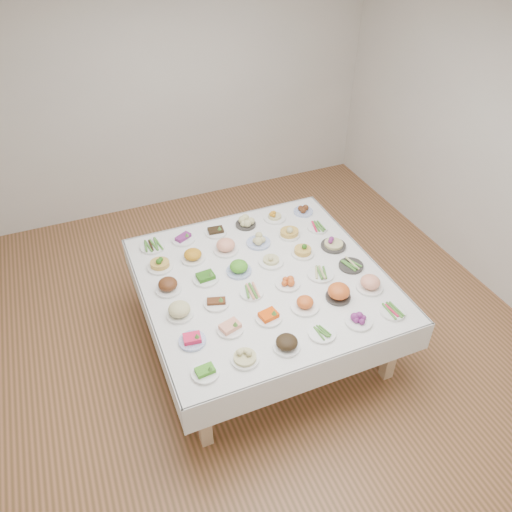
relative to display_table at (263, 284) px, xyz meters
name	(u,v)px	position (x,y,z in m)	size (l,w,h in m)	color
room_envelope	(252,152)	(0.00, 0.23, 1.15)	(5.02, 5.02, 2.81)	#9D6341
display_table	(263,284)	(0.00, 0.00, 0.00)	(2.04, 2.04, 0.75)	white
dish_0	(205,371)	(-0.78, -0.79, 0.10)	(0.20, 0.20, 0.08)	white
dish_1	(245,356)	(-0.48, -0.78, 0.12)	(0.20, 0.20, 0.11)	white
dish_2	(287,342)	(-0.15, -0.79, 0.13)	(0.22, 0.22, 0.12)	white
dish_3	(322,333)	(0.15, -0.77, 0.09)	(0.21, 0.21, 0.05)	white
dish_4	(359,319)	(0.48, -0.78, 0.11)	(0.21, 0.21, 0.09)	white
dish_5	(393,311)	(0.78, -0.79, 0.09)	(0.20, 0.20, 0.05)	white
dish_6	(192,339)	(-0.77, -0.47, 0.10)	(0.20, 0.20, 0.08)	#4C66B2
dish_7	(230,327)	(-0.47, -0.47, 0.11)	(0.20, 0.20, 0.09)	white
dish_8	(269,315)	(-0.15, -0.47, 0.11)	(0.21, 0.21, 0.09)	white
dish_9	(305,303)	(0.17, -0.47, 0.13)	(0.23, 0.23, 0.12)	white
dish_10	(339,293)	(0.47, -0.47, 0.13)	(0.20, 0.20, 0.12)	#2F2C2A
dish_11	(370,282)	(0.77, -0.47, 0.14)	(0.22, 0.22, 0.14)	white
dish_12	(179,310)	(-0.78, -0.16, 0.13)	(0.21, 0.21, 0.13)	white
dish_13	(216,301)	(-0.47, -0.16, 0.10)	(0.20, 0.20, 0.08)	white
dish_14	(252,292)	(-0.17, -0.15, 0.09)	(0.19, 0.19, 0.05)	white
dish_15	(288,282)	(0.16, -0.16, 0.11)	(0.21, 0.21, 0.09)	white
dish_16	(320,273)	(0.47, -0.16, 0.10)	(0.25, 0.23, 0.06)	white
dish_17	(351,265)	(0.78, -0.17, 0.10)	(0.23, 0.21, 0.05)	#2F2C2A
dish_18	(168,284)	(-0.79, 0.16, 0.13)	(0.22, 0.22, 0.13)	white
dish_19	(206,276)	(-0.46, 0.16, 0.12)	(0.22, 0.22, 0.10)	white
dish_20	(239,267)	(-0.16, 0.15, 0.13)	(0.22, 0.22, 0.12)	#4C66B2
dish_21	(271,258)	(0.15, 0.16, 0.13)	(0.22, 0.22, 0.12)	white
dish_22	(303,249)	(0.46, 0.16, 0.13)	(0.20, 0.20, 0.13)	white
dish_23	(334,242)	(0.78, 0.15, 0.13)	(0.23, 0.23, 0.13)	#2F2C2A
dish_24	(160,263)	(-0.78, 0.47, 0.13)	(0.23, 0.23, 0.13)	white
dish_25	(193,255)	(-0.48, 0.47, 0.13)	(0.21, 0.21, 0.12)	white
dish_26	(226,246)	(-0.16, 0.48, 0.13)	(0.23, 0.23, 0.12)	white
dish_27	(258,240)	(0.16, 0.46, 0.12)	(0.22, 0.22, 0.10)	#4C66B2
dish_28	(289,231)	(0.47, 0.46, 0.13)	(0.20, 0.20, 0.13)	white
dish_29	(318,227)	(0.78, 0.46, 0.09)	(0.20, 0.20, 0.05)	white
dish_30	(152,246)	(-0.78, 0.78, 0.10)	(0.22, 0.22, 0.06)	white
dish_31	(183,238)	(-0.48, 0.78, 0.10)	(0.22, 0.22, 0.09)	white
dish_32	(216,231)	(-0.16, 0.77, 0.10)	(0.21, 0.21, 0.08)	white
dish_33	(246,222)	(0.16, 0.79, 0.11)	(0.20, 0.20, 0.09)	#2F2C2A
dish_34	(275,215)	(0.46, 0.78, 0.12)	(0.21, 0.21, 0.11)	white
dish_35	(303,210)	(0.78, 0.77, 0.10)	(0.19, 0.19, 0.08)	#4C66B2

